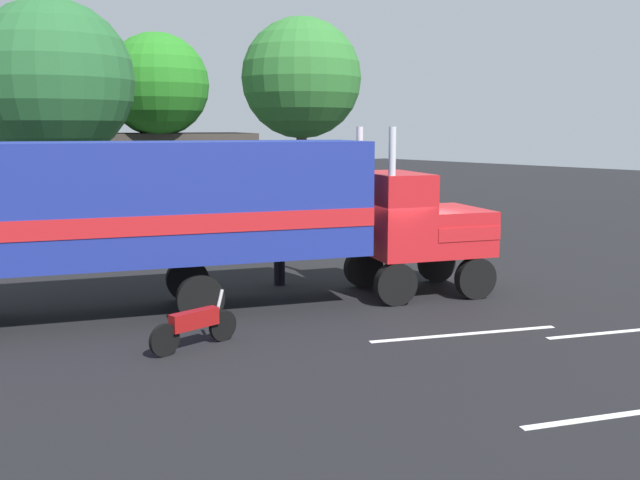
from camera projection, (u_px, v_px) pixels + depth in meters
name	position (u px, v px, depth m)	size (l,w,h in m)	color
ground_plane	(399.00, 295.00, 19.22)	(120.00, 120.00, 0.00)	black
lane_stripe_near	(465.00, 334.00, 15.56)	(4.40, 0.16, 0.01)	silver
lane_stripe_mid	(633.00, 330.00, 15.85)	(4.40, 0.16, 0.01)	silver
semi_truck	(196.00, 209.00, 17.27)	(14.05, 7.66, 4.50)	red
person_bystander	(279.00, 254.00, 20.31)	(0.38, 0.48, 1.63)	black
motorcycle	(195.00, 325.00, 14.53)	(2.11, 0.35, 1.12)	black
tree_left	(157.00, 85.00, 35.69)	(5.17, 5.17, 9.18)	brown
tree_center	(53.00, 80.00, 28.84)	(6.52, 6.52, 9.63)	brown
tree_right	(301.00, 79.00, 29.67)	(5.00, 5.00, 9.01)	brown
building_backdrop	(18.00, 171.00, 36.35)	(24.46, 14.58, 4.17)	gray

